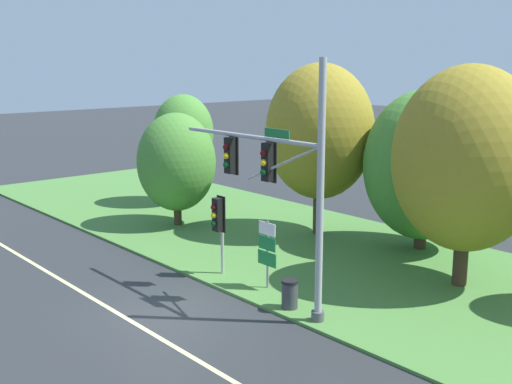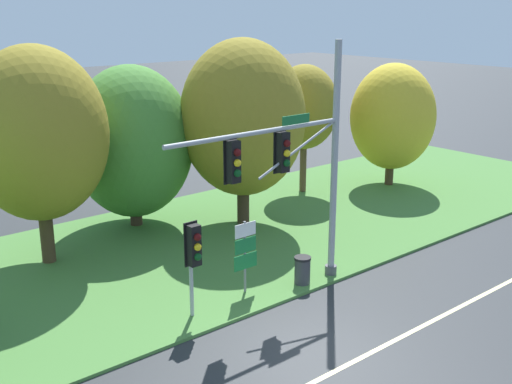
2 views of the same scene
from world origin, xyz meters
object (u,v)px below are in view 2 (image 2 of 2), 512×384
(pedestrian_signal_near_kerb, at_px, (194,250))
(tree_mid_verge, at_px, (132,142))
(tree_furthest_back, at_px, (393,117))
(tree_behind_signpost, at_px, (37,134))
(tree_tall_centre, at_px, (243,118))
(traffic_signal_mast, at_px, (297,162))
(route_sign_post, at_px, (245,250))
(trash_bin, at_px, (302,270))
(tree_right_far, at_px, (304,107))

(pedestrian_signal_near_kerb, xyz_separation_m, tree_mid_verge, (2.89, 8.44, 1.42))
(tree_furthest_back, bearing_deg, tree_mid_verge, 167.78)
(tree_behind_signpost, height_order, tree_tall_centre, tree_behind_signpost)
(traffic_signal_mast, distance_m, tree_behind_signpost, 9.00)
(route_sign_post, height_order, tree_mid_verge, tree_mid_verge)
(traffic_signal_mast, xyz_separation_m, pedestrian_signal_near_kerb, (-3.68, 0.38, -2.10))
(tree_behind_signpost, xyz_separation_m, tree_tall_centre, (8.00, -1.22, -0.17))
(route_sign_post, bearing_deg, pedestrian_signal_near_kerb, -170.14)
(tree_mid_verge, relative_size, trash_bin, 7.14)
(pedestrian_signal_near_kerb, height_order, tree_mid_verge, tree_mid_verge)
(pedestrian_signal_near_kerb, xyz_separation_m, route_sign_post, (2.22, 0.39, -0.66))
(tree_furthest_back, bearing_deg, route_sign_post, -159.26)
(tree_right_far, distance_m, trash_bin, 11.59)
(tree_furthest_back, distance_m, trash_bin, 13.65)
(pedestrian_signal_near_kerb, height_order, route_sign_post, pedestrian_signal_near_kerb)
(tree_right_far, bearing_deg, pedestrian_signal_near_kerb, -147.21)
(trash_bin, bearing_deg, tree_tall_centre, 68.52)
(tree_tall_centre, bearing_deg, tree_mid_verge, 142.37)
(pedestrian_signal_near_kerb, bearing_deg, traffic_signal_mast, -5.94)
(tree_tall_centre, height_order, tree_furthest_back, tree_tall_centre)
(route_sign_post, relative_size, tree_furthest_back, 0.39)
(tree_behind_signpost, distance_m, tree_mid_verge, 4.83)
(tree_tall_centre, bearing_deg, traffic_signal_mast, -114.48)
(traffic_signal_mast, height_order, tree_behind_signpost, traffic_signal_mast)
(tree_behind_signpost, relative_size, trash_bin, 8.25)
(tree_tall_centre, bearing_deg, tree_right_far, 19.37)
(pedestrian_signal_near_kerb, bearing_deg, tree_behind_signpost, 102.68)
(tree_mid_verge, bearing_deg, trash_bin, -82.27)
(route_sign_post, distance_m, trash_bin, 2.21)
(route_sign_post, height_order, tree_right_far, tree_right_far)
(route_sign_post, height_order, tree_furthest_back, tree_furthest_back)
(traffic_signal_mast, distance_m, pedestrian_signal_near_kerb, 4.25)
(pedestrian_signal_near_kerb, relative_size, tree_tall_centre, 0.38)
(tree_behind_signpost, bearing_deg, trash_bin, -52.07)
(traffic_signal_mast, xyz_separation_m, tree_behind_signpost, (-5.23, 7.30, 0.43))
(route_sign_post, distance_m, tree_furthest_back, 14.87)
(tree_furthest_back, bearing_deg, tree_behind_signpost, 175.71)
(tree_behind_signpost, distance_m, tree_tall_centre, 8.10)
(pedestrian_signal_near_kerb, distance_m, tree_tall_centre, 8.92)
(tree_furthest_back, xyz_separation_m, trash_bin, (-11.92, -5.92, -3.02))
(tree_behind_signpost, relative_size, tree_mid_verge, 1.15)
(traffic_signal_mast, relative_size, tree_mid_verge, 1.18)
(tree_tall_centre, relative_size, trash_bin, 8.24)
(route_sign_post, xyz_separation_m, trash_bin, (1.85, -0.70, -0.97))
(route_sign_post, xyz_separation_m, tree_right_far, (9.52, 7.18, 2.71))
(trash_bin, bearing_deg, tree_mid_verge, 97.73)
(route_sign_post, bearing_deg, tree_behind_signpost, 120.07)
(pedestrian_signal_near_kerb, xyz_separation_m, tree_behind_signpost, (-1.56, 6.92, 2.54))
(trash_bin, bearing_deg, tree_behind_signpost, 127.93)
(traffic_signal_mast, distance_m, route_sign_post, 3.22)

